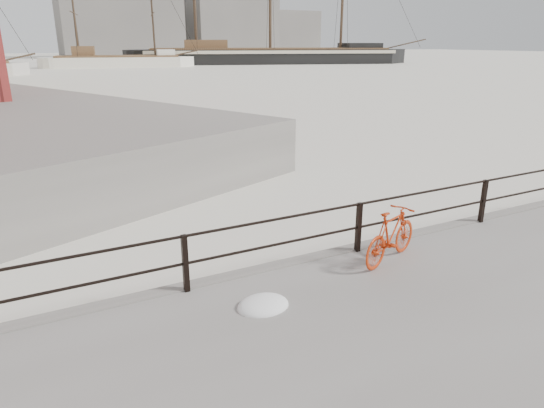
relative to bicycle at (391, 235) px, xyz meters
name	(u,v)px	position (x,y,z in m)	size (l,w,h in m)	color
ground	(473,234)	(3.24, 0.79, -0.87)	(400.00, 400.00, 0.00)	white
guardrail	(483,201)	(3.24, 0.64, -0.02)	(28.00, 0.10, 1.00)	black
bicycle	(391,235)	(0.00, 0.00, 0.00)	(1.71, 0.26, 1.03)	#B92E0C
barque_black	(270,64)	(40.48, 82.92, -0.87)	(63.52, 20.79, 35.70)	black
schooner_mid	(119,67)	(10.94, 82.67, -0.87)	(27.51, 11.64, 19.91)	silver
industrial_west	(120,23)	(23.24, 140.79, 8.13)	(32.00, 18.00, 18.00)	gray
industrial_mid	(229,15)	(58.24, 145.79, 11.13)	(26.00, 20.00, 24.00)	gray
industrial_east	(284,33)	(81.24, 150.79, 6.13)	(20.00, 16.00, 14.00)	gray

